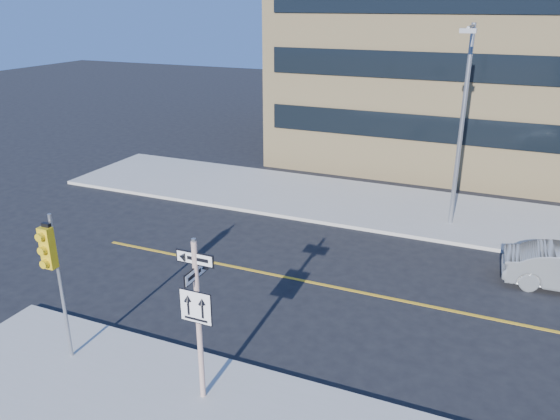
% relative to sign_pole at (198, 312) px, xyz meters
% --- Properties ---
extents(ground, '(120.00, 120.00, 0.00)m').
position_rel_sign_pole_xyz_m(ground, '(0.00, 2.51, -2.44)').
color(ground, black).
rests_on(ground, ground).
extents(sign_pole, '(0.92, 0.92, 4.06)m').
position_rel_sign_pole_xyz_m(sign_pole, '(0.00, 0.00, 0.00)').
color(sign_pole, white).
rests_on(sign_pole, near_sidewalk).
extents(traffic_signal, '(0.32, 0.45, 4.00)m').
position_rel_sign_pole_xyz_m(traffic_signal, '(-4.00, -0.15, 0.59)').
color(traffic_signal, gray).
rests_on(traffic_signal, near_sidewalk).
extents(streetlight_a, '(0.55, 2.25, 8.00)m').
position_rel_sign_pole_xyz_m(streetlight_a, '(4.00, 13.27, 2.32)').
color(streetlight_a, gray).
rests_on(streetlight_a, far_sidewalk).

